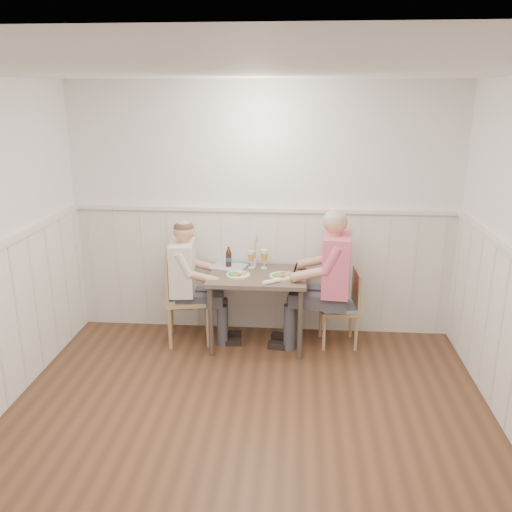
# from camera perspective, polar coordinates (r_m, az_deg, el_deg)

# --- Properties ---
(ground_plane) EXTENTS (4.50, 4.50, 0.00)m
(ground_plane) POSITION_cam_1_polar(r_m,az_deg,el_deg) (4.09, -1.62, -20.56)
(ground_plane) COLOR #4B2E1D
(room_shell) EXTENTS (4.04, 4.54, 2.60)m
(room_shell) POSITION_cam_1_polar(r_m,az_deg,el_deg) (3.38, -1.83, 0.29)
(room_shell) COLOR white
(room_shell) RESTS_ON ground
(wainscot) EXTENTS (4.00, 4.49, 1.34)m
(wainscot) POSITION_cam_1_polar(r_m,az_deg,el_deg) (4.32, -0.71, -7.67)
(wainscot) COLOR silver
(wainscot) RESTS_ON ground
(dining_table) EXTENTS (0.96, 0.70, 0.75)m
(dining_table) POSITION_cam_1_polar(r_m,az_deg,el_deg) (5.40, 0.17, -2.92)
(dining_table) COLOR #50463C
(dining_table) RESTS_ON ground
(chair_right) EXTENTS (0.40, 0.40, 0.79)m
(chair_right) POSITION_cam_1_polar(r_m,az_deg,el_deg) (5.55, 9.22, -5.08)
(chair_right) COLOR #9D7956
(chair_right) RESTS_ON ground
(chair_left) EXTENTS (0.53, 0.53, 0.94)m
(chair_left) POSITION_cam_1_polar(r_m,az_deg,el_deg) (5.57, -7.77, -3.96)
(chair_left) COLOR #9D7956
(chair_left) RESTS_ON ground
(man_in_pink) EXTENTS (0.71, 0.49, 1.46)m
(man_in_pink) POSITION_cam_1_polar(r_m,az_deg,el_deg) (5.36, 7.89, -3.72)
(man_in_pink) COLOR #3F3F47
(man_in_pink) RESTS_ON ground
(diner_cream) EXTENTS (0.63, 0.44, 1.31)m
(diner_cream) POSITION_cam_1_polar(r_m,az_deg,el_deg) (5.52, -7.23, -3.74)
(diner_cream) COLOR #3F3F47
(diner_cream) RESTS_ON ground
(plate_man) EXTENTS (0.24, 0.24, 0.06)m
(plate_man) POSITION_cam_1_polar(r_m,az_deg,el_deg) (5.29, 2.65, -2.01)
(plate_man) COLOR white
(plate_man) RESTS_ON dining_table
(plate_diner) EXTENTS (0.24, 0.24, 0.06)m
(plate_diner) POSITION_cam_1_polar(r_m,az_deg,el_deg) (5.31, -2.02, -1.91)
(plate_diner) COLOR white
(plate_diner) RESTS_ON dining_table
(beer_glass_a) EXTENTS (0.08, 0.08, 0.20)m
(beer_glass_a) POSITION_cam_1_polar(r_m,az_deg,el_deg) (5.50, 0.87, 0.02)
(beer_glass_a) COLOR silver
(beer_glass_a) RESTS_ON dining_table
(beer_glass_b) EXTENTS (0.07, 0.07, 0.18)m
(beer_glass_b) POSITION_cam_1_polar(r_m,az_deg,el_deg) (5.52, -0.52, -0.05)
(beer_glass_b) COLOR silver
(beer_glass_b) RESTS_ON dining_table
(beer_bottle) EXTENTS (0.06, 0.06, 0.21)m
(beer_bottle) POSITION_cam_1_polar(r_m,az_deg,el_deg) (5.56, -2.89, -0.21)
(beer_bottle) COLOR #311B0E
(beer_bottle) RESTS_ON dining_table
(rolled_napkin) EXTENTS (0.17, 0.14, 0.04)m
(rolled_napkin) POSITION_cam_1_polar(r_m,az_deg,el_deg) (5.10, 1.61, -2.71)
(rolled_napkin) COLOR white
(rolled_napkin) RESTS_ON dining_table
(grass_vase) EXTENTS (0.04, 0.04, 0.37)m
(grass_vase) POSITION_cam_1_polar(r_m,az_deg,el_deg) (5.54, -0.19, 0.48)
(grass_vase) COLOR silver
(grass_vase) RESTS_ON dining_table
(gingham_mat) EXTENTS (0.40, 0.35, 0.01)m
(gingham_mat) POSITION_cam_1_polar(r_m,az_deg,el_deg) (5.60, -2.88, -1.11)
(gingham_mat) COLOR #537BB5
(gingham_mat) RESTS_ON dining_table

